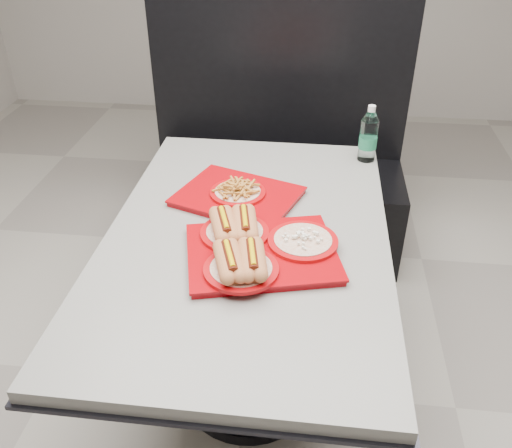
# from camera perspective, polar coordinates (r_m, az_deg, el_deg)

# --- Properties ---
(ground) EXTENTS (6.00, 6.00, 0.00)m
(ground) POSITION_cam_1_polar(r_m,az_deg,el_deg) (2.25, -0.74, -16.90)
(ground) COLOR gray
(ground) RESTS_ON ground
(diner_table) EXTENTS (0.92, 1.42, 0.75)m
(diner_table) POSITION_cam_1_polar(r_m,az_deg,el_deg) (1.84, -0.87, -5.11)
(diner_table) COLOR black
(diner_table) RESTS_ON ground
(booth_bench) EXTENTS (1.30, 0.57, 1.35)m
(booth_bench) POSITION_cam_1_polar(r_m,az_deg,el_deg) (2.86, 2.05, 5.51)
(booth_bench) COLOR black
(booth_bench) RESTS_ON ground
(tray_near) EXTENTS (0.51, 0.44, 0.10)m
(tray_near) POSITION_cam_1_polar(r_m,az_deg,el_deg) (1.61, -0.05, -2.47)
(tray_near) COLOR #930409
(tray_near) RESTS_ON diner_table
(tray_far) EXTENTS (0.49, 0.43, 0.08)m
(tray_far) POSITION_cam_1_polar(r_m,az_deg,el_deg) (1.91, -1.94, 3.20)
(tray_far) COLOR #930409
(tray_far) RESTS_ON diner_table
(water_bottle) EXTENTS (0.07, 0.07, 0.23)m
(water_bottle) POSITION_cam_1_polar(r_m,az_deg,el_deg) (2.21, 11.75, 8.97)
(water_bottle) COLOR silver
(water_bottle) RESTS_ON diner_table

